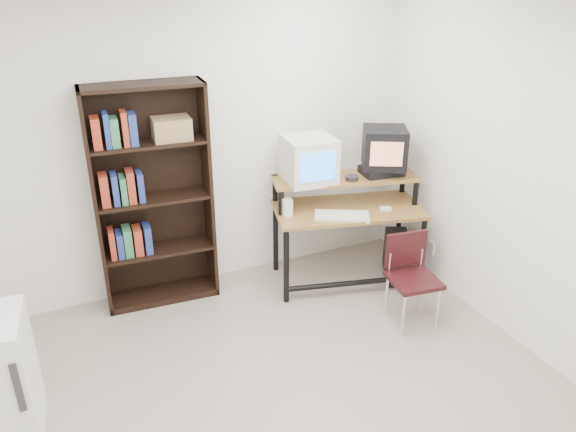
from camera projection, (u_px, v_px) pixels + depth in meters
name	position (u px, v px, depth m)	size (l,w,h in m)	color
floor	(290.00, 420.00, 3.70)	(4.00, 4.00, 0.01)	#A69A89
back_wall	(194.00, 147.00, 4.82)	(4.00, 0.01, 2.60)	white
right_wall	(550.00, 190.00, 3.91)	(0.01, 4.00, 2.60)	white
computer_desk	(347.00, 210.00, 5.08)	(1.44, 0.96, 0.98)	olive
crt_monitor	(309.00, 159.00, 4.93)	(0.46, 0.47, 0.40)	silver
vcr	(381.00, 171.00, 5.12)	(0.36, 0.26, 0.08)	black
crt_tv	(384.00, 148.00, 5.05)	(0.51, 0.50, 0.36)	black
cd_spindle	(352.00, 179.00, 4.99)	(0.12, 0.12, 0.05)	#26262B
keyboard	(342.00, 216.00, 4.87)	(0.47, 0.21, 0.04)	silver
mousepad	(388.00, 211.00, 5.00)	(0.22, 0.18, 0.01)	black
mouse	(385.00, 209.00, 5.00)	(0.10, 0.06, 0.03)	white
desk_speaker	(287.00, 208.00, 4.86)	(0.08, 0.07, 0.17)	silver
pc_tower	(397.00, 257.00, 5.31)	(0.20, 0.45, 0.42)	black
school_chair	(411.00, 270.00, 4.57)	(0.42, 0.42, 0.75)	black
bookshelf	(152.00, 195.00, 4.68)	(0.97, 0.37, 1.91)	black
wall_outlet	(431.00, 248.00, 5.28)	(0.02, 0.08, 0.12)	beige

